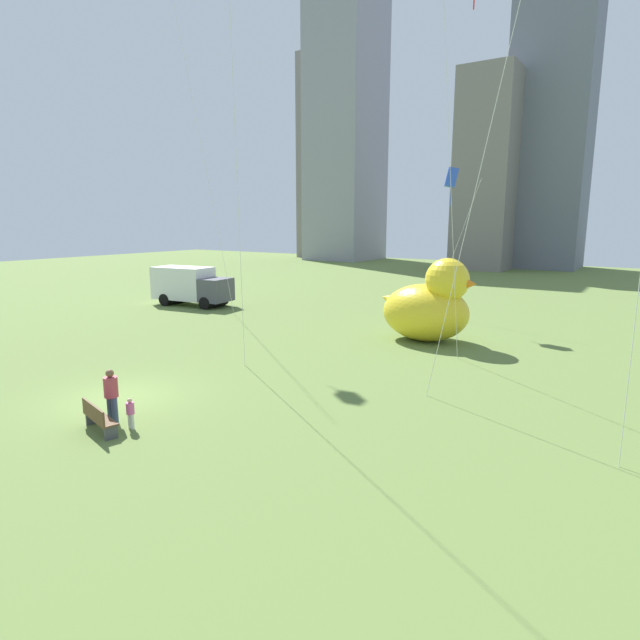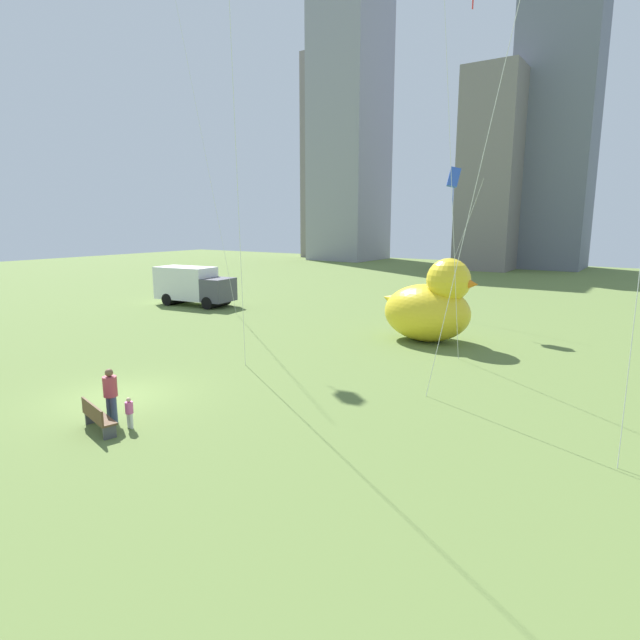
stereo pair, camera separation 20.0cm
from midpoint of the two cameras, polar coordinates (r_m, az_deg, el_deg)
The scene contains 8 objects.
ground_plane at distance 20.22m, azimuth -21.49°, elevation -7.97°, with size 140.00×140.00×0.00m, color olive.
park_bench at distance 17.18m, azimuth -23.55°, elevation -9.76°, with size 1.78×0.87×0.90m.
person_adult at distance 17.61m, azimuth -22.27°, elevation -7.49°, with size 0.43×0.43×1.74m.
person_child at distance 17.06m, azimuth -20.44°, elevation -9.46°, with size 0.24×0.24×0.98m.
giant_inflatable_duck at distance 27.70m, azimuth 11.68°, elevation 1.53°, with size 5.32×3.41×4.41m.
box_truck at distance 40.01m, azimuth -14.20°, elevation 3.63°, with size 6.31×3.03×2.85m.
city_skyline at distance 82.57m, azimuth 9.57°, elevation 18.98°, with size 44.20×17.79×41.10m.
kite_blue at distance 33.50m, azimuth 14.09°, elevation 14.87°, with size 2.87×1.94×9.45m.
Camera 1 is at (15.81, -10.86, 6.27)m, focal length 29.10 mm.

